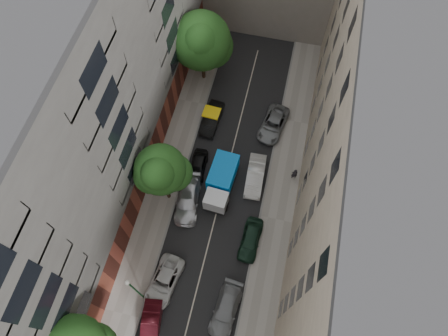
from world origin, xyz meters
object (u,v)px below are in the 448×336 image
(tarp_truck, at_px, (221,181))
(car_right_3, at_px, (255,176))
(lamp_post, at_px, (134,289))
(pedestrian, at_px, (294,174))
(tree_far, at_px, (202,43))
(car_left_5, at_px, (212,119))
(tree_mid, at_px, (161,172))
(car_right_4, at_px, (273,124))
(car_right_1, at_px, (226,309))
(car_right_2, at_px, (251,240))
(car_left_3, at_px, (188,200))
(car_left_4, at_px, (198,166))
(car_left_2, at_px, (164,281))
(car_left_1, at_px, (151,326))

(tarp_truck, height_order, car_right_3, tarp_truck)
(lamp_post, distance_m, pedestrian, 17.77)
(tarp_truck, distance_m, tree_far, 13.92)
(car_left_5, xyz_separation_m, tree_mid, (-1.86, -9.15, 4.90))
(car_right_4, relative_size, pedestrian, 3.02)
(tree_far, bearing_deg, car_right_1, -71.46)
(tarp_truck, bearing_deg, car_right_1, -70.82)
(car_right_2, xyz_separation_m, car_right_3, (-0.80, 6.20, 0.05))
(car_left_3, relative_size, car_left_4, 1.37)
(car_left_3, height_order, tree_mid, tree_mid)
(car_right_1, xyz_separation_m, tree_far, (-7.78, 23.21, 4.76))
(car_left_3, xyz_separation_m, car_right_1, (5.60, -8.60, -0.07))
(car_left_3, height_order, car_right_3, car_right_3)
(tarp_truck, distance_m, car_right_2, 5.98)
(tarp_truck, distance_m, car_left_5, 7.51)
(car_left_4, bearing_deg, car_left_2, -93.19)
(tarp_truck, distance_m, car_left_1, 13.68)
(car_right_3, bearing_deg, car_left_3, -148.63)
(pedestrian, bearing_deg, car_left_1, 45.26)
(car_left_5, height_order, car_right_3, car_right_3)
(car_left_5, height_order, car_right_4, car_left_5)
(tarp_truck, relative_size, tree_far, 0.66)
(car_right_2, bearing_deg, tree_far, 119.36)
(car_left_3, bearing_deg, car_left_1, -97.35)
(car_left_1, height_order, lamp_post, lamp_post)
(car_left_1, xyz_separation_m, car_right_3, (5.60, 15.00, 0.08))
(lamp_post, bearing_deg, car_right_1, 4.49)
(car_right_1, height_order, lamp_post, lamp_post)
(car_left_1, bearing_deg, tree_mid, 89.87)
(tarp_truck, bearing_deg, car_right_2, -46.91)
(car_right_1, bearing_deg, car_left_4, 120.09)
(pedestrian, bearing_deg, tree_far, -55.66)
(car_right_3, xyz_separation_m, tree_far, (-7.78, 10.81, 4.68))
(car_right_2, bearing_deg, pedestrian, 71.20)
(car_right_2, xyz_separation_m, lamp_post, (-7.80, -6.75, 3.42))
(car_left_3, relative_size, lamp_post, 0.80)
(car_left_1, xyz_separation_m, car_left_3, (0.00, 11.20, 0.07))
(car_left_2, height_order, tree_far, tree_far)
(car_left_3, relative_size, car_right_2, 1.24)
(car_left_1, distance_m, car_left_3, 11.20)
(tarp_truck, height_order, pedestrian, tarp_truck)
(tarp_truck, relative_size, car_right_3, 1.22)
(car_left_4, height_order, car_right_2, car_right_2)
(car_left_5, xyz_separation_m, pedestrian, (9.20, -4.45, 0.23))
(car_left_4, relative_size, car_right_4, 0.78)
(car_right_2, distance_m, car_right_4, 12.40)
(car_left_4, relative_size, car_right_2, 0.91)
(car_left_3, bearing_deg, car_left_5, 82.65)
(tarp_truck, xyz_separation_m, tree_mid, (-4.50, -2.15, 4.23))
(car_left_4, bearing_deg, tree_mid, -120.88)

